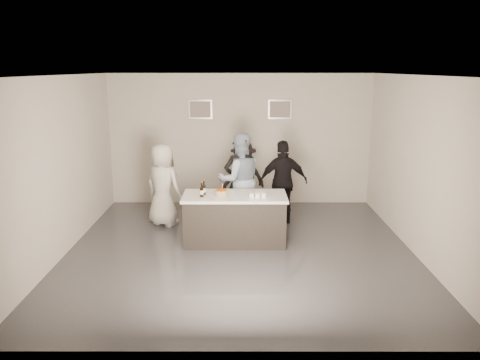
{
  "coord_description": "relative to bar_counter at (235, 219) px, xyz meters",
  "views": [
    {
      "loc": [
        0.01,
        -7.68,
        3.12
      ],
      "look_at": [
        0.0,
        0.5,
        1.15
      ],
      "focal_mm": 35.0,
      "sensor_mm": 36.0,
      "label": 1
    }
  ],
  "objects": [
    {
      "name": "person_guest_back",
      "position": [
        0.16,
        1.85,
        0.34
      ],
      "size": [
        1.17,
        0.94,
        1.58
      ],
      "primitive_type": "imported",
      "rotation": [
        0.0,
        0.0,
        3.55
      ],
      "color": "black",
      "rests_on": "ground"
    },
    {
      "name": "beer_bottle_a",
      "position": [
        -0.55,
        0.01,
        0.58
      ],
      "size": [
        0.07,
        0.07,
        0.26
      ],
      "primitive_type": "cylinder",
      "color": "black",
      "rests_on": "bar_counter"
    },
    {
      "name": "picture_right",
      "position": [
        1.0,
        2.57,
        1.75
      ],
      "size": [
        0.54,
        0.04,
        0.44
      ],
      "primitive_type": "cube",
      "color": "#B2B2B7",
      "rests_on": "wall_back"
    },
    {
      "name": "wall_back",
      "position": [
        0.1,
        2.6,
        1.05
      ],
      "size": [
        6.0,
        0.04,
        3.0
      ],
      "primitive_type": "cube",
      "color": "beige",
      "rests_on": "ground"
    },
    {
      "name": "wall_right",
      "position": [
        3.1,
        -0.4,
        1.05
      ],
      "size": [
        0.04,
        6.0,
        3.0
      ],
      "primitive_type": "cube",
      "color": "beige",
      "rests_on": "ground"
    },
    {
      "name": "cake",
      "position": [
        -0.24,
        -0.02,
        0.49
      ],
      "size": [
        0.23,
        0.23,
        0.08
      ],
      "primitive_type": "cylinder",
      "color": "yellow",
      "rests_on": "bar_counter"
    },
    {
      "name": "floor",
      "position": [
        0.1,
        -0.4,
        -0.45
      ],
      "size": [
        6.0,
        6.0,
        0.0
      ],
      "primitive_type": "plane",
      "color": "#3D3D42",
      "rests_on": "ground"
    },
    {
      "name": "tumbler_cluster",
      "position": [
        0.41,
        -0.11,
        0.49
      ],
      "size": [
        0.3,
        0.19,
        0.08
      ],
      "primitive_type": "cube",
      "color": "gold",
      "rests_on": "bar_counter"
    },
    {
      "name": "wall_left",
      "position": [
        -2.9,
        -0.4,
        1.05
      ],
      "size": [
        0.04,
        6.0,
        3.0
      ],
      "primitive_type": "cube",
      "color": "beige",
      "rests_on": "ground"
    },
    {
      "name": "person_guest_left",
      "position": [
        -1.45,
        1.0,
        0.38
      ],
      "size": [
        0.97,
        0.87,
        1.66
      ],
      "primitive_type": "imported",
      "rotation": [
        0.0,
        0.0,
        2.59
      ],
      "color": "silver",
      "rests_on": "ground"
    },
    {
      "name": "beer_bottle_b",
      "position": [
        -0.58,
        -0.13,
        0.58
      ],
      "size": [
        0.07,
        0.07,
        0.26
      ],
      "primitive_type": "cylinder",
      "color": "black",
      "rests_on": "bar_counter"
    },
    {
      "name": "person_main_blue",
      "position": [
        0.08,
        0.98,
        0.49
      ],
      "size": [
        1.06,
        0.92,
        1.89
      ],
      "primitive_type": "imported",
      "rotation": [
        0.0,
        0.0,
        3.39
      ],
      "color": "#96ABC4",
      "rests_on": "ground"
    },
    {
      "name": "person_main_black",
      "position": [
        0.1,
        0.98,
        0.46
      ],
      "size": [
        0.77,
        0.62,
        1.82
      ],
      "primitive_type": "imported",
      "rotation": [
        0.0,
        0.0,
        3.46
      ],
      "color": "black",
      "rests_on": "ground"
    },
    {
      "name": "ceiling",
      "position": [
        0.1,
        -0.4,
        2.55
      ],
      "size": [
        6.0,
        6.0,
        0.0
      ],
      "primitive_type": "plane",
      "rotation": [
        3.14,
        0.0,
        0.0
      ],
      "color": "white"
    },
    {
      "name": "person_guest_right",
      "position": [
        0.97,
        1.14,
        0.4
      ],
      "size": [
        1.04,
        0.52,
        1.71
      ],
      "primitive_type": "imported",
      "rotation": [
        0.0,
        0.0,
        3.24
      ],
      "color": "black",
      "rests_on": "ground"
    },
    {
      "name": "candles",
      "position": [
        -0.3,
        -0.3,
        0.45
      ],
      "size": [
        0.24,
        0.08,
        0.01
      ],
      "primitive_type": "cube",
      "color": "pink",
      "rests_on": "bar_counter"
    },
    {
      "name": "bar_counter",
      "position": [
        0.0,
        0.0,
        0.0
      ],
      "size": [
        1.86,
        0.86,
        0.9
      ],
      "primitive_type": "cube",
      "color": "white",
      "rests_on": "ground"
    },
    {
      "name": "picture_left",
      "position": [
        -0.8,
        2.57,
        1.75
      ],
      "size": [
        0.54,
        0.04,
        0.44
      ],
      "primitive_type": "cube",
      "color": "#B2B2B7",
      "rests_on": "wall_back"
    },
    {
      "name": "wall_front",
      "position": [
        0.1,
        -3.4,
        1.05
      ],
      "size": [
        6.0,
        0.04,
        3.0
      ],
      "primitive_type": "cube",
      "color": "beige",
      "rests_on": "ground"
    }
  ]
}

